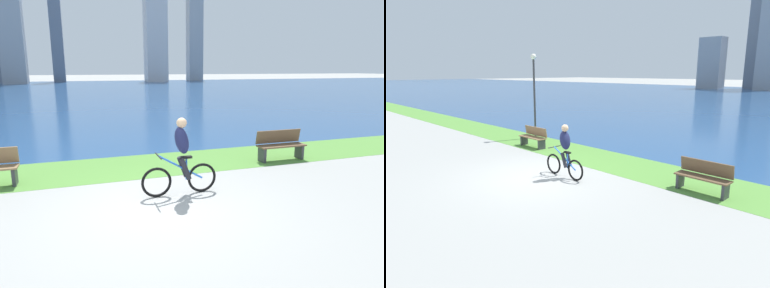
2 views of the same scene
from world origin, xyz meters
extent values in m
plane|color=#9E9E99|center=(0.00, 0.00, 0.00)|extent=(300.00, 300.00, 0.00)
cube|color=#59933D|center=(0.00, 3.14, 0.00)|extent=(120.00, 2.44, 0.01)
cube|color=navy|center=(0.00, 38.96, 0.00)|extent=(300.00, 69.21, 0.00)
torus|color=black|center=(0.09, 0.62, 0.33)|extent=(0.67, 0.06, 0.67)
torus|color=black|center=(1.12, 0.62, 0.33)|extent=(0.67, 0.06, 0.67)
cylinder|color=blue|center=(0.63, 0.62, 0.63)|extent=(1.01, 0.04, 0.62)
cylinder|color=blue|center=(0.76, 0.62, 0.58)|extent=(0.04, 0.04, 0.48)
cube|color=black|center=(0.76, 0.62, 0.84)|extent=(0.24, 0.10, 0.05)
cylinder|color=black|center=(0.14, 0.62, 0.92)|extent=(0.03, 0.52, 0.03)
ellipsoid|color=#1E234C|center=(0.66, 0.62, 1.22)|extent=(0.40, 0.36, 0.65)
sphere|color=#D8AD84|center=(0.66, 0.62, 1.60)|extent=(0.22, 0.22, 0.22)
cylinder|color=#26262D|center=(0.71, 0.52, 0.60)|extent=(0.27, 0.11, 0.49)
cylinder|color=#26262D|center=(0.71, 0.72, 0.60)|extent=(0.27, 0.11, 0.49)
cube|color=#38383D|center=(-2.94, 2.48, 0.23)|extent=(0.08, 0.37, 0.45)
cube|color=brown|center=(4.33, 2.39, 0.45)|extent=(1.50, 0.45, 0.04)
cube|color=brown|center=(4.33, 2.59, 0.70)|extent=(1.50, 0.11, 0.40)
cube|color=#38383D|center=(4.98, 2.39, 0.23)|extent=(0.08, 0.37, 0.45)
cube|color=#38383D|center=(3.68, 2.39, 0.23)|extent=(0.08, 0.37, 0.45)
cube|color=#8C939E|center=(-11.47, 62.04, 9.18)|extent=(3.92, 3.39, 18.36)
cube|color=slate|center=(-4.42, 69.18, 9.11)|extent=(2.24, 3.67, 18.22)
cube|color=#B7B7BC|center=(14.86, 65.72, 8.85)|extent=(4.34, 4.09, 17.71)
cube|color=#8C939E|center=(24.67, 69.22, 8.95)|extent=(3.25, 2.67, 17.89)
camera|label=1|loc=(-1.40, -6.16, 2.72)|focal=31.68mm
camera|label=2|loc=(8.10, -6.09, 3.29)|focal=30.66mm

